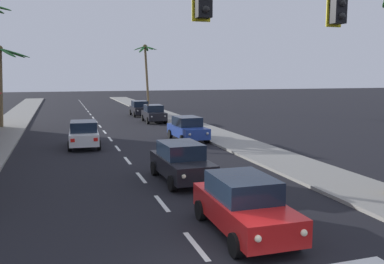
{
  "coord_description": "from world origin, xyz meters",
  "views": [
    {
      "loc": [
        -3.36,
        -8.47,
        4.61
      ],
      "look_at": [
        1.92,
        8.0,
        2.2
      ],
      "focal_mm": 38.68,
      "sensor_mm": 36.0,
      "label": 1
    }
  ],
  "objects_px": {
    "sedan_parked_nearest_kerb": "(188,128)",
    "palm_right_farthest": "(146,63)",
    "sedan_parked_mid_kerb": "(154,113)",
    "sedan_parked_far_kerb": "(140,108)",
    "sedan_lead_at_stop_bar": "(244,205)",
    "sedan_oncoming_far": "(84,134)",
    "traffic_signal_mast": "(346,40)",
    "sedan_third_in_queue": "(181,162)",
    "palm_left_farthest": "(0,71)"
  },
  "relations": [
    {
      "from": "sedan_parked_far_kerb",
      "to": "palm_left_farthest",
      "type": "height_order",
      "value": "palm_left_farthest"
    },
    {
      "from": "sedan_lead_at_stop_bar",
      "to": "sedan_parked_mid_kerb",
      "type": "xyz_separation_m",
      "value": [
        3.72,
        28.75,
        0.0
      ]
    },
    {
      "from": "traffic_signal_mast",
      "to": "palm_left_farthest",
      "type": "relative_size",
      "value": 1.48
    },
    {
      "from": "sedan_lead_at_stop_bar",
      "to": "sedan_oncoming_far",
      "type": "xyz_separation_m",
      "value": [
        -3.6,
        16.37,
        0.0
      ]
    },
    {
      "from": "sedan_lead_at_stop_bar",
      "to": "sedan_third_in_queue",
      "type": "distance_m",
      "value": 6.32
    },
    {
      "from": "sedan_oncoming_far",
      "to": "palm_right_farthest",
      "type": "xyz_separation_m",
      "value": [
        9.77,
        27.89,
        5.29
      ]
    },
    {
      "from": "sedan_parked_nearest_kerb",
      "to": "sedan_parked_mid_kerb",
      "type": "relative_size",
      "value": 1.0
    },
    {
      "from": "palm_right_farthest",
      "to": "sedan_parked_far_kerb",
      "type": "bearing_deg",
      "value": -106.09
    },
    {
      "from": "sedan_third_in_queue",
      "to": "sedan_parked_mid_kerb",
      "type": "height_order",
      "value": "same"
    },
    {
      "from": "sedan_parked_mid_kerb",
      "to": "sedan_lead_at_stop_bar",
      "type": "bearing_deg",
      "value": -97.38
    },
    {
      "from": "sedan_oncoming_far",
      "to": "palm_right_farthest",
      "type": "distance_m",
      "value": 30.02
    },
    {
      "from": "palm_right_farthest",
      "to": "sedan_lead_at_stop_bar",
      "type": "bearing_deg",
      "value": -97.94
    },
    {
      "from": "sedan_parked_nearest_kerb",
      "to": "sedan_parked_far_kerb",
      "type": "distance_m",
      "value": 18.42
    },
    {
      "from": "traffic_signal_mast",
      "to": "sedan_parked_far_kerb",
      "type": "distance_m",
      "value": 37.56
    },
    {
      "from": "sedan_parked_far_kerb",
      "to": "traffic_signal_mast",
      "type": "bearing_deg",
      "value": -92.82
    },
    {
      "from": "sedan_oncoming_far",
      "to": "palm_right_farthest",
      "type": "relative_size",
      "value": 0.53
    },
    {
      "from": "sedan_parked_nearest_kerb",
      "to": "palm_right_farthest",
      "type": "relative_size",
      "value": 0.53
    },
    {
      "from": "sedan_parked_far_kerb",
      "to": "palm_right_farthest",
      "type": "xyz_separation_m",
      "value": [
        2.59,
        8.97,
        5.29
      ]
    },
    {
      "from": "traffic_signal_mast",
      "to": "sedan_parked_nearest_kerb",
      "type": "height_order",
      "value": "traffic_signal_mast"
    },
    {
      "from": "sedan_parked_nearest_kerb",
      "to": "palm_left_farthest",
      "type": "distance_m",
      "value": 17.84
    },
    {
      "from": "sedan_parked_nearest_kerb",
      "to": "sedan_parked_far_kerb",
      "type": "height_order",
      "value": "same"
    },
    {
      "from": "sedan_third_in_queue",
      "to": "palm_right_farthest",
      "type": "bearing_deg",
      "value": 80.69
    },
    {
      "from": "sedan_oncoming_far",
      "to": "palm_left_farthest",
      "type": "bearing_deg",
      "value": 117.31
    },
    {
      "from": "sedan_lead_at_stop_bar",
      "to": "sedan_oncoming_far",
      "type": "bearing_deg",
      "value": 102.39
    },
    {
      "from": "traffic_signal_mast",
      "to": "sedan_third_in_queue",
      "type": "relative_size",
      "value": 2.34
    },
    {
      "from": "sedan_third_in_queue",
      "to": "sedan_oncoming_far",
      "type": "xyz_separation_m",
      "value": [
        -3.55,
        10.06,
        0.0
      ]
    },
    {
      "from": "sedan_oncoming_far",
      "to": "sedan_parked_nearest_kerb",
      "type": "distance_m",
      "value": 7.11
    },
    {
      "from": "sedan_parked_mid_kerb",
      "to": "sedan_third_in_queue",
      "type": "bearing_deg",
      "value": -99.54
    },
    {
      "from": "sedan_third_in_queue",
      "to": "sedan_parked_nearest_kerb",
      "type": "bearing_deg",
      "value": 71.44
    },
    {
      "from": "traffic_signal_mast",
      "to": "palm_right_farthest",
      "type": "bearing_deg",
      "value": 84.53
    },
    {
      "from": "sedan_oncoming_far",
      "to": "sedan_parked_nearest_kerb",
      "type": "height_order",
      "value": "same"
    },
    {
      "from": "sedan_third_in_queue",
      "to": "sedan_parked_far_kerb",
      "type": "distance_m",
      "value": 29.2
    },
    {
      "from": "sedan_oncoming_far",
      "to": "sedan_parked_far_kerb",
      "type": "height_order",
      "value": "same"
    },
    {
      "from": "sedan_third_in_queue",
      "to": "palm_right_farthest",
      "type": "height_order",
      "value": "palm_right_farthest"
    },
    {
      "from": "sedan_third_in_queue",
      "to": "sedan_parked_far_kerb",
      "type": "bearing_deg",
      "value": 82.86
    },
    {
      "from": "sedan_lead_at_stop_bar",
      "to": "sedan_parked_mid_kerb",
      "type": "bearing_deg",
      "value": 82.62
    },
    {
      "from": "sedan_lead_at_stop_bar",
      "to": "sedan_oncoming_far",
      "type": "relative_size",
      "value": 0.99
    },
    {
      "from": "sedan_lead_at_stop_bar",
      "to": "sedan_parked_far_kerb",
      "type": "distance_m",
      "value": 35.47
    },
    {
      "from": "sedan_parked_mid_kerb",
      "to": "sedan_parked_nearest_kerb",
      "type": "bearing_deg",
      "value": -91.09
    },
    {
      "from": "sedan_third_in_queue",
      "to": "sedan_parked_nearest_kerb",
      "type": "relative_size",
      "value": 1.0
    },
    {
      "from": "traffic_signal_mast",
      "to": "palm_left_farthest",
      "type": "xyz_separation_m",
      "value": [
        -11.44,
        30.13,
        -0.56
      ]
    },
    {
      "from": "sedan_lead_at_stop_bar",
      "to": "sedan_parked_nearest_kerb",
      "type": "distance_m",
      "value": 17.23
    },
    {
      "from": "traffic_signal_mast",
      "to": "sedan_lead_at_stop_bar",
      "type": "xyz_separation_m",
      "value": [
        -1.75,
        1.95,
        -4.59
      ]
    },
    {
      "from": "sedan_lead_at_stop_bar",
      "to": "sedan_third_in_queue",
      "type": "bearing_deg",
      "value": 90.42
    },
    {
      "from": "sedan_third_in_queue",
      "to": "sedan_lead_at_stop_bar",
      "type": "bearing_deg",
      "value": -89.58
    },
    {
      "from": "palm_right_farthest",
      "to": "sedan_parked_nearest_kerb",
      "type": "bearing_deg",
      "value": -95.58
    },
    {
      "from": "sedan_lead_at_stop_bar",
      "to": "palm_left_farthest",
      "type": "xyz_separation_m",
      "value": [
        -9.69,
        28.18,
        4.03
      ]
    },
    {
      "from": "palm_left_farthest",
      "to": "sedan_lead_at_stop_bar",
      "type": "bearing_deg",
      "value": -71.02
    },
    {
      "from": "sedan_parked_nearest_kerb",
      "to": "palm_right_farthest",
      "type": "height_order",
      "value": "palm_right_farthest"
    },
    {
      "from": "sedan_lead_at_stop_bar",
      "to": "sedan_parked_nearest_kerb",
      "type": "relative_size",
      "value": 0.99
    }
  ]
}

